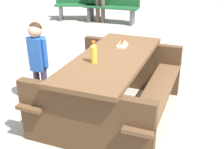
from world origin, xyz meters
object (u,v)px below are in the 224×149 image
at_px(picnic_table, 112,81).
at_px(park_bench_near, 82,4).
at_px(hotdog_tray, 122,44).
at_px(soda_bottle, 94,53).
at_px(park_bench_mid, 112,6).
at_px(child_in_coat, 38,54).

height_order(picnic_table, park_bench_near, park_bench_near).
relative_size(picnic_table, hotdog_tray, 9.83).
distance_m(soda_bottle, park_bench_mid, 4.88).
bearing_deg(picnic_table, soda_bottle, 157.86).
height_order(picnic_table, child_in_coat, child_in_coat).
xyz_separation_m(hotdog_tray, park_bench_near, (3.76, 2.95, -0.33)).
bearing_deg(park_bench_near, child_in_coat, -154.46).
bearing_deg(child_in_coat, hotdog_tray, -55.81).
bearing_deg(soda_bottle, hotdog_tray, -5.14).
bearing_deg(hotdog_tray, soda_bottle, 174.86).
bearing_deg(hotdog_tray, picnic_table, -173.63).
bearing_deg(soda_bottle, child_in_coat, 87.53).
xyz_separation_m(park_bench_near, park_bench_mid, (0.05, -0.91, 0.00)).
height_order(child_in_coat, park_bench_near, child_in_coat).
height_order(soda_bottle, child_in_coat, child_in_coat).
xyz_separation_m(hotdog_tray, child_in_coat, (-0.59, 0.87, -0.08)).
distance_m(picnic_table, child_in_coat, 0.97).
bearing_deg(hotdog_tray, park_bench_near, 38.12).
relative_size(picnic_table, soda_bottle, 8.02).
bearing_deg(park_bench_near, picnic_table, -144.15).
distance_m(child_in_coat, park_bench_near, 4.83).
relative_size(child_in_coat, park_bench_near, 0.72).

